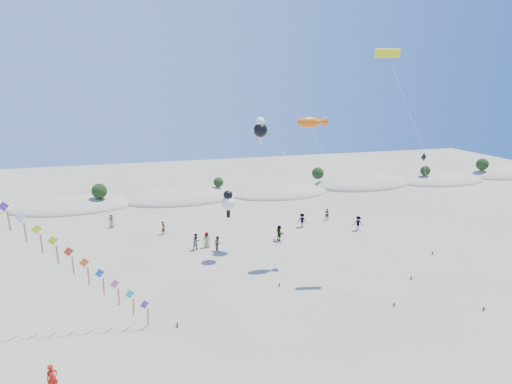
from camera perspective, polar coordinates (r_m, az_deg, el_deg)
name	(u,v)px	position (r m, az deg, el deg)	size (l,w,h in m)	color
dune_ridge	(188,198)	(68.75, -9.01, -0.73)	(145.30, 11.49, 5.57)	tan
fish_kite	(312,122)	(41.44, 7.46, 9.18)	(4.71, 11.32, 14.61)	#3F2D1E
cartoon_kite_low	(228,202)	(43.13, -3.73, -1.29)	(3.72, 8.32, 7.26)	#3F2D1E
cartoon_kite_high	(261,129)	(45.39, 0.63, 8.43)	(12.04, 13.06, 14.27)	#3F2D1E
parafoil_kite	(389,58)	(40.27, 17.34, 16.63)	(5.61, 10.00, 20.57)	#3F2D1E
dark_kite	(426,184)	(50.09, 21.75, 1.05)	(1.35, 4.21, 10.28)	#3F2D1E
flyer_foreground	(52,379)	(29.66, -25.52, -21.56)	(0.66, 0.44, 1.82)	#B51B0E
beachgoers	(257,230)	(50.60, 0.09, -5.08)	(30.48, 12.10, 1.88)	slate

